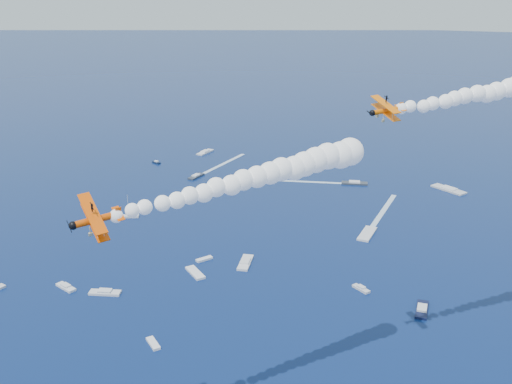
% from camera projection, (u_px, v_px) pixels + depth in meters
% --- Properties ---
extents(biplane_lead, '(11.45, 11.95, 7.29)m').
position_uv_depth(biplane_lead, '(387.00, 110.00, 114.36)').
color(biplane_lead, '#FF6D05').
extents(biplane_trail, '(13.78, 13.73, 9.61)m').
position_uv_depth(biplane_trail, '(97.00, 219.00, 94.05)').
color(biplane_trail, '#ED4F04').
extents(smoke_trail_lead, '(54.49, 53.86, 9.42)m').
position_uv_depth(smoke_trail_lead, '(497.00, 91.00, 122.88)').
color(smoke_trail_lead, white).
extents(smoke_trail_trail, '(54.51, 54.22, 9.42)m').
position_uv_depth(smoke_trail_trail, '(244.00, 181.00, 105.66)').
color(smoke_trail_trail, white).
extents(spectator_boats, '(217.65, 194.92, 0.70)m').
position_uv_depth(spectator_boats, '(344.00, 232.00, 212.81)').
color(spectator_boats, silver).
rests_on(spectator_boats, ground).
extents(boat_wakes, '(88.97, 75.44, 0.04)m').
position_uv_depth(boat_wakes, '(296.00, 183.00, 263.42)').
color(boat_wakes, white).
rests_on(boat_wakes, ground).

